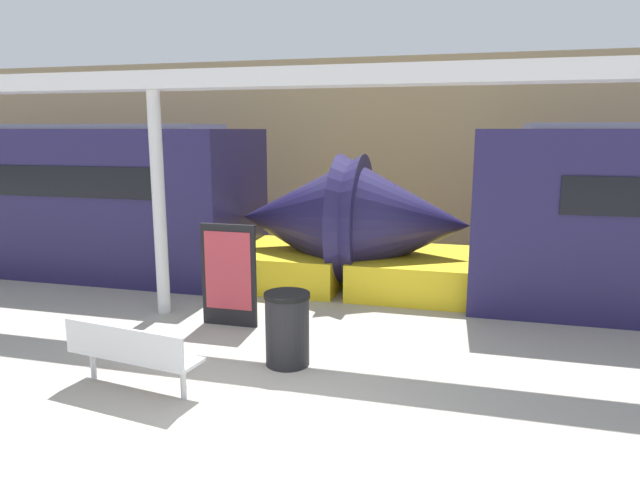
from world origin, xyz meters
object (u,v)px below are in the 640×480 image
Objects in this scene: support_column_near at (159,205)px; bench_near at (130,351)px; train_right at (9,198)px; trash_bin at (287,329)px; poster_board at (229,275)px.

bench_near is at bearing -66.95° from support_column_near.
train_right is 9.17m from trash_bin.
poster_board is at bearing 94.71° from bench_near.
bench_near is at bearing -38.88° from train_right.
support_column_near is (-1.20, 2.82, 1.34)m from bench_near.
train_right reaches higher than bench_near.
bench_near is 3.35m from support_column_near.
bench_near is 1.07× the size of poster_board.
bench_near is 2.52m from poster_board.
support_column_near is at bearing 166.65° from poster_board.
train_right is 7.38m from poster_board.
poster_board is (6.78, -2.84, -0.68)m from train_right.
bench_near is 1.79× the size of trash_bin.
trash_bin is (8.16, -4.07, -1.02)m from train_right.
poster_board is at bearing -13.35° from support_column_near.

